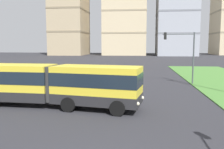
{
  "coord_description": "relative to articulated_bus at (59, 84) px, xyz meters",
  "views": [
    {
      "loc": [
        1.58,
        -6.18,
        4.45
      ],
      "look_at": [
        -0.54,
        12.13,
        2.2
      ],
      "focal_mm": 38.93,
      "sensor_mm": 36.0,
      "label": 1
    }
  ],
  "objects": [
    {
      "name": "car_silver_hatch",
      "position": [
        -1.86,
        14.44,
        -0.9
      ],
      "size": [
        4.49,
        2.2,
        1.58
      ],
      "color": "#B7BABF",
      "rests_on": "ground"
    },
    {
      "name": "traffic_light_far_right",
      "position": [
        10.57,
        11.55,
        2.37
      ],
      "size": [
        3.56,
        0.28,
        5.86
      ],
      "color": "#474C51",
      "rests_on": "ground"
    },
    {
      "name": "articulated_bus",
      "position": [
        0.0,
        0.0,
        0.0
      ],
      "size": [
        11.98,
        3.88,
        3.0
      ],
      "color": "yellow",
      "rests_on": "ground"
    },
    {
      "name": "apartment_tower_centre",
      "position": [
        20.5,
        89.24,
        19.97
      ],
      "size": [
        16.04,
        17.82,
        43.2
      ],
      "color": "#9EA3AD",
      "rests_on": "ground"
    },
    {
      "name": "apartment_tower_west",
      "position": [
        -25.82,
        91.04,
        17.63
      ],
      "size": [
        14.52,
        19.43,
        38.53
      ],
      "color": "tan",
      "rests_on": "ground"
    }
  ]
}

